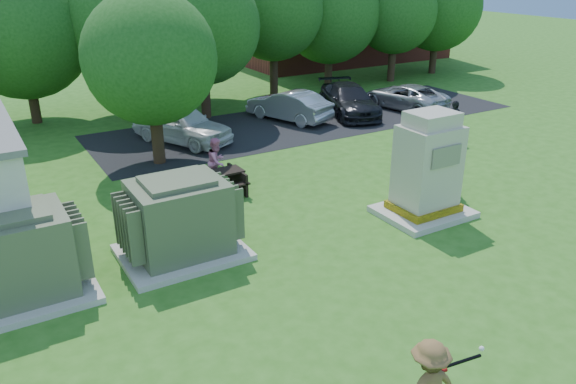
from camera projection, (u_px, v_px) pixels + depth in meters
ground at (384, 311)px, 11.91m from camera, size 120.00×120.00×0.00m
brick_building at (339, 2)px, 40.28m from camera, size 15.00×8.00×8.00m
parking_strip at (313, 120)px, 25.92m from camera, size 20.00×6.00×0.01m
transformer_left at (16, 258)px, 12.03m from camera, size 3.00×2.40×2.07m
transformer_right at (180, 220)px, 13.78m from camera, size 3.00×2.40×2.07m
generator_cabinet at (427, 171)px, 15.87m from camera, size 2.52×2.06×3.07m
picnic_table at (215, 181)px, 17.52m from camera, size 1.81×1.35×0.77m
person_by_generator at (445, 163)px, 17.67m from camera, size 0.79×0.62×1.89m
person_at_picnic at (217, 162)px, 18.24m from camera, size 0.99×0.96×1.60m
person_walking_right at (454, 121)px, 22.63m from camera, size 0.45×1.01×1.69m
car_white at (182, 124)px, 22.58m from camera, size 3.47×4.75×1.50m
car_silver_a at (289, 105)px, 25.69m from camera, size 2.76×4.40×1.37m
car_dark at (349, 100)px, 26.63m from camera, size 3.30×5.17×1.40m
car_silver_b at (405, 96)px, 27.70m from camera, size 2.72×4.65×1.21m
batting_equipment at (459, 362)px, 8.80m from camera, size 1.30×0.31×0.23m
tree_row at (159, 23)px, 25.80m from camera, size 41.30×13.30×7.30m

